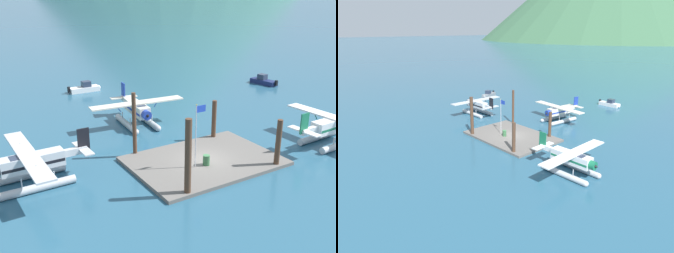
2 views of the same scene
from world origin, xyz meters
The scene contains 13 objects.
ground_plane centered at (0.00, 0.00, 0.00)m, with size 1200.00×1200.00×0.00m, color #285670.
dock_platform centered at (0.00, 0.00, 0.15)m, with size 12.65×8.91×0.30m, color #66605B.
piling_near_left centered at (-4.44, -4.01, 3.00)m, with size 0.50×0.50×6.00m, color #4C3323.
piling_near_right centered at (4.72, -3.91, 2.12)m, with size 0.46×0.46×4.24m, color #4C3323.
piling_far_left centered at (-4.47, 4.38, 2.95)m, with size 0.37×0.37×5.91m, color #4C3323.
piling_far_right centered at (4.04, 3.93, 2.01)m, with size 0.45×0.45×4.03m, color #4C3323.
flagpole centered at (-1.37, -0.80, 3.73)m, with size 0.95×0.10×5.45m.
fuel_drum centered at (-0.49, -0.99, 0.74)m, with size 0.62×0.62×0.88m.
seaplane_silver_port_fwd centered at (-13.62, 3.60, 1.58)m, with size 7.98×10.41×3.84m.
seaplane_white_stbd_aft centered at (13.03, -2.88, 1.58)m, with size 7.98×10.44×3.84m.
seaplane_cream_bow_centre centered at (-0.50, 11.65, 1.58)m, with size 10.49×7.96×3.84m.
boat_grey_open_west centered at (-24.42, 14.66, 0.49)m, with size 2.99×4.61×1.50m.
boat_white_open_north centered at (-0.29, 28.23, 0.49)m, with size 4.89×1.53×1.50m.
Camera 2 is at (30.70, -27.95, 15.49)m, focal length 31.54 mm.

